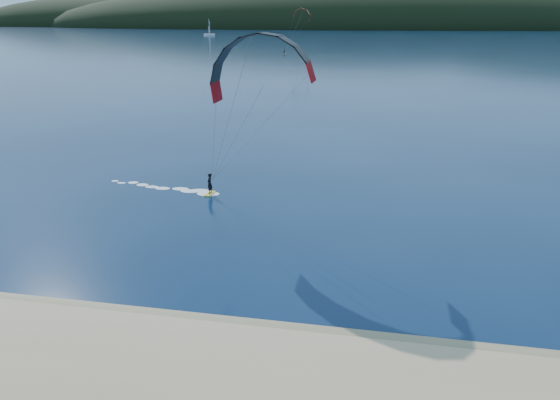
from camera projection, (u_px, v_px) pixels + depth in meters
name	position (u px, v px, depth m)	size (l,w,h in m)	color
ground	(170.00, 389.00, 22.04)	(1800.00, 1800.00, 0.00)	#071936
wet_sand	(205.00, 328.00, 26.21)	(220.00, 2.50, 0.10)	olive
headland	(383.00, 27.00, 714.00)	(1200.00, 310.00, 140.00)	black
kitesurfer_near	(259.00, 91.00, 37.95)	(20.43, 7.62, 12.57)	yellow
kitesurfer_far	(301.00, 18.00, 206.72)	(11.96, 7.09, 16.71)	yellow
sailboat	(209.00, 34.00, 421.76)	(9.04, 5.64, 12.58)	white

